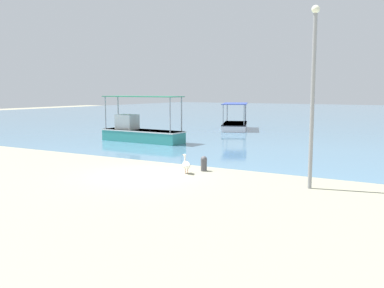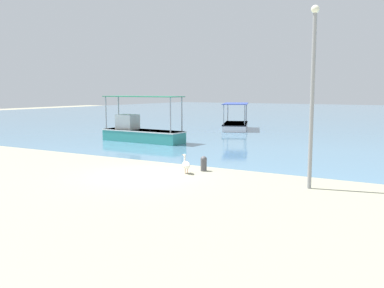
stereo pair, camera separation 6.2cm
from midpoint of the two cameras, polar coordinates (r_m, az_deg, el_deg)
name	(u,v)px [view 2 (the right image)]	position (r m, az deg, el deg)	size (l,w,h in m)	color
ground	(144,175)	(17.41, -6.38, -4.16)	(120.00, 120.00, 0.00)	gray
harbor_water	(353,115)	(62.64, 20.70, 3.60)	(110.00, 90.00, 0.00)	teal
fishing_boat_near_left	(141,131)	(28.67, -6.79, 1.67)	(5.95, 1.82, 3.02)	teal
fishing_boat_near_right	(236,124)	(37.51, 5.87, 2.64)	(3.80, 5.71, 2.28)	white
pelican	(186,165)	(17.57, -0.70, -2.77)	(0.70, 0.59, 0.80)	#E0997A
lamp_post	(313,88)	(15.22, 15.89, 7.15)	(0.28, 0.28, 6.23)	gray
mooring_bollard	(204,163)	(18.15, 1.66, -2.56)	(0.28, 0.28, 0.64)	#47474C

